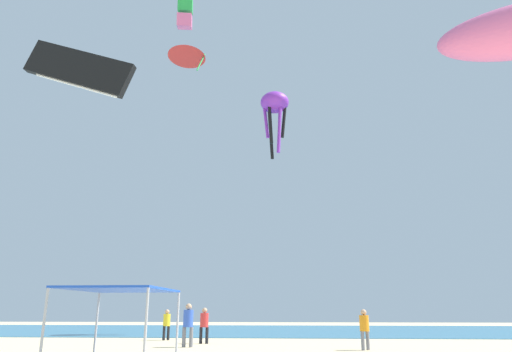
{
  "coord_description": "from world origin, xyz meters",
  "views": [
    {
      "loc": [
        1.39,
        -14.47,
        1.56
      ],
      "look_at": [
        -0.87,
        14.74,
        10.12
      ],
      "focal_mm": 32.48,
      "sensor_mm": 36.0,
      "label": 1
    }
  ],
  "objects_px": {
    "person_central": "(167,322)",
    "kite_parafoil_black": "(79,69)",
    "person_leftmost": "(188,321)",
    "person_rightmost": "(204,322)",
    "kite_box_green": "(185,14)",
    "kite_octopus_purple": "(275,106)",
    "kite_delta_red": "(187,54)",
    "person_near_tent": "(364,326)",
    "canopy_tent": "(121,292)"
  },
  "relations": [
    {
      "from": "kite_parafoil_black",
      "to": "kite_octopus_purple",
      "type": "height_order",
      "value": "kite_octopus_purple"
    },
    {
      "from": "person_leftmost",
      "to": "kite_delta_red",
      "type": "height_order",
      "value": "kite_delta_red"
    },
    {
      "from": "person_near_tent",
      "to": "kite_octopus_purple",
      "type": "xyz_separation_m",
      "value": [
        -4.08,
        13.14,
        16.32
      ]
    },
    {
      "from": "person_leftmost",
      "to": "kite_box_green",
      "type": "xyz_separation_m",
      "value": [
        -3.18,
        8.93,
        22.78
      ]
    },
    {
      "from": "kite_parafoil_black",
      "to": "kite_delta_red",
      "type": "relative_size",
      "value": 1.48
    },
    {
      "from": "kite_octopus_purple",
      "to": "kite_delta_red",
      "type": "height_order",
      "value": "kite_delta_red"
    },
    {
      "from": "kite_parafoil_black",
      "to": "kite_octopus_purple",
      "type": "bearing_deg",
      "value": 59.35
    },
    {
      "from": "person_near_tent",
      "to": "kite_delta_red",
      "type": "relative_size",
      "value": 0.39
    },
    {
      "from": "kite_box_green",
      "to": "kite_delta_red",
      "type": "relative_size",
      "value": 0.63
    },
    {
      "from": "canopy_tent",
      "to": "person_rightmost",
      "type": "height_order",
      "value": "canopy_tent"
    },
    {
      "from": "person_leftmost",
      "to": "kite_parafoil_black",
      "type": "distance_m",
      "value": 13.96
    },
    {
      "from": "person_near_tent",
      "to": "person_rightmost",
      "type": "distance_m",
      "value": 8.17
    },
    {
      "from": "person_rightmost",
      "to": "kite_octopus_purple",
      "type": "height_order",
      "value": "kite_octopus_purple"
    },
    {
      "from": "person_near_tent",
      "to": "kite_octopus_purple",
      "type": "relative_size",
      "value": 0.31
    },
    {
      "from": "person_central",
      "to": "kite_octopus_purple",
      "type": "height_order",
      "value": "kite_octopus_purple"
    },
    {
      "from": "kite_delta_red",
      "to": "kite_box_green",
      "type": "bearing_deg",
      "value": 117.08
    },
    {
      "from": "person_leftmost",
      "to": "canopy_tent",
      "type": "bearing_deg",
      "value": -86.54
    },
    {
      "from": "person_central",
      "to": "kite_delta_red",
      "type": "distance_m",
      "value": 24.55
    },
    {
      "from": "person_near_tent",
      "to": "kite_parafoil_black",
      "type": "height_order",
      "value": "kite_parafoil_black"
    },
    {
      "from": "canopy_tent",
      "to": "kite_delta_red",
      "type": "height_order",
      "value": "kite_delta_red"
    },
    {
      "from": "kite_box_green",
      "to": "kite_delta_red",
      "type": "bearing_deg",
      "value": -88.6
    },
    {
      "from": "kite_box_green",
      "to": "canopy_tent",
      "type": "bearing_deg",
      "value": 90.56
    },
    {
      "from": "canopy_tent",
      "to": "kite_box_green",
      "type": "relative_size",
      "value": 1.26
    },
    {
      "from": "person_central",
      "to": "kite_box_green",
      "type": "relative_size",
      "value": 0.62
    },
    {
      "from": "person_near_tent",
      "to": "kite_box_green",
      "type": "height_order",
      "value": "kite_box_green"
    },
    {
      "from": "person_near_tent",
      "to": "kite_parafoil_black",
      "type": "bearing_deg",
      "value": 141.39
    },
    {
      "from": "kite_box_green",
      "to": "kite_delta_red",
      "type": "height_order",
      "value": "kite_box_green"
    },
    {
      "from": "person_rightmost",
      "to": "kite_box_green",
      "type": "xyz_separation_m",
      "value": [
        -3.48,
        6.58,
        22.88
      ]
    },
    {
      "from": "person_near_tent",
      "to": "kite_delta_red",
      "type": "xyz_separation_m",
      "value": [
        -11.92,
        15.35,
        22.64
      ]
    },
    {
      "from": "person_central",
      "to": "person_leftmost",
      "type": "bearing_deg",
      "value": -115.43
    },
    {
      "from": "canopy_tent",
      "to": "kite_delta_red",
      "type": "bearing_deg",
      "value": 100.06
    },
    {
      "from": "person_central",
      "to": "kite_parafoil_black",
      "type": "xyz_separation_m",
      "value": [
        -3.78,
        -5.91,
        12.68
      ]
    },
    {
      "from": "kite_parafoil_black",
      "to": "kite_delta_red",
      "type": "xyz_separation_m",
      "value": [
        1.9,
        15.25,
        9.95
      ]
    },
    {
      "from": "person_near_tent",
      "to": "kite_box_green",
      "type": "bearing_deg",
      "value": 99.35
    },
    {
      "from": "person_rightmost",
      "to": "kite_box_green",
      "type": "height_order",
      "value": "kite_box_green"
    },
    {
      "from": "canopy_tent",
      "to": "person_leftmost",
      "type": "height_order",
      "value": "canopy_tent"
    },
    {
      "from": "canopy_tent",
      "to": "person_rightmost",
      "type": "xyz_separation_m",
      "value": [
        0.48,
        10.66,
        -1.07
      ]
    },
    {
      "from": "person_rightmost",
      "to": "kite_delta_red",
      "type": "bearing_deg",
      "value": -69.38
    },
    {
      "from": "person_central",
      "to": "kite_box_green",
      "type": "distance_m",
      "value": 23.29
    },
    {
      "from": "person_leftmost",
      "to": "person_rightmost",
      "type": "xyz_separation_m",
      "value": [
        0.3,
        2.35,
        -0.1
      ]
    },
    {
      "from": "person_near_tent",
      "to": "person_central",
      "type": "relative_size",
      "value": 0.99
    },
    {
      "from": "person_near_tent",
      "to": "kite_box_green",
      "type": "distance_m",
      "value": 27.28
    },
    {
      "from": "person_leftmost",
      "to": "person_rightmost",
      "type": "bearing_deg",
      "value": 87.33
    },
    {
      "from": "person_rightmost",
      "to": "kite_parafoil_black",
      "type": "relative_size",
      "value": 0.27
    },
    {
      "from": "kite_delta_red",
      "to": "person_near_tent",
      "type": "bearing_deg",
      "value": 144.23
    },
    {
      "from": "person_rightmost",
      "to": "person_central",
      "type": "bearing_deg",
      "value": -44.97
    },
    {
      "from": "person_near_tent",
      "to": "canopy_tent",
      "type": "bearing_deg",
      "value": -175.64
    },
    {
      "from": "canopy_tent",
      "to": "person_rightmost",
      "type": "bearing_deg",
      "value": 87.4
    },
    {
      "from": "canopy_tent",
      "to": "kite_box_green",
      "type": "distance_m",
      "value": 27.96
    },
    {
      "from": "kite_box_green",
      "to": "kite_delta_red",
      "type": "distance_m",
      "value": 5.48
    }
  ]
}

